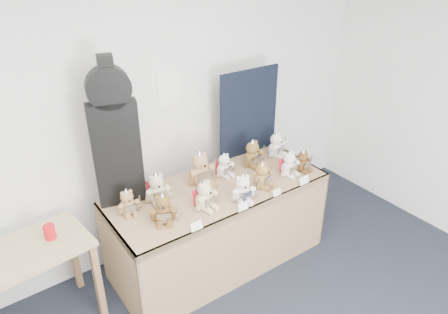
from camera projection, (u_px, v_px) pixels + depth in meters
room_shell at (168, 89)px, 3.73m from camera, size 6.00×6.00×6.00m
display_table at (223, 208)px, 3.77m from camera, size 1.93×0.84×0.80m
side_table at (25, 265)px, 3.13m from camera, size 0.96×0.59×0.77m
guitar_case at (115, 136)px, 3.29m from camera, size 0.38×0.21×1.21m
navy_board at (249, 113)px, 4.10m from camera, size 0.63×0.06×0.85m
red_cup at (50, 232)px, 3.18m from camera, size 0.08×0.08×0.11m
teddy_front_far_left at (163, 210)px, 3.28m from camera, size 0.22×0.22×0.27m
teddy_front_left at (205, 196)px, 3.44m from camera, size 0.23×0.20×0.27m
teddy_front_centre at (243, 189)px, 3.52m from camera, size 0.22×0.21×0.27m
teddy_front_right at (263, 176)px, 3.72m from camera, size 0.21×0.20×0.26m
teddy_front_far_right at (289, 165)px, 3.89m from camera, size 0.21×0.18×0.26m
teddy_front_end at (303, 162)px, 3.96m from camera, size 0.19×0.15×0.22m
teddy_back_left at (157, 189)px, 3.52m from camera, size 0.24×0.21×0.29m
teddy_back_centre_left at (200, 170)px, 3.75m from camera, size 0.27×0.21×0.33m
teddy_back_centre_right at (224, 166)px, 3.88m from camera, size 0.20×0.17×0.24m
teddy_back_right at (253, 155)px, 4.03m from camera, size 0.23×0.20×0.28m
teddy_back_end at (276, 146)px, 4.21m from camera, size 0.22×0.20×0.26m
teddy_back_far_left at (128, 203)px, 3.38m from camera, size 0.19×0.16×0.24m
entry_card_a at (196, 226)px, 3.22m from camera, size 0.10×0.02×0.07m
entry_card_b at (243, 206)px, 3.44m from camera, size 0.09×0.02×0.07m
entry_card_c at (277, 193)px, 3.62m from camera, size 0.08×0.02×0.06m
entry_card_d at (304, 180)px, 3.78m from camera, size 0.10×0.02×0.07m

